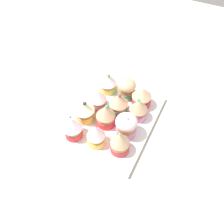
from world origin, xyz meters
The scene contains 14 objects.
ground_plane centered at (0.00, 0.00, -1.50)cm, with size 180.00×180.00×3.00cm, color #B2A899.
baking_tray centered at (0.00, 0.00, 0.60)cm, with size 31.82×25.08×1.20cm.
cupcake_0 centered at (-9.32, -6.97, 4.93)cm, with size 5.44×5.44×7.64cm.
cupcake_1 centered at (-3.32, -6.18, 5.13)cm, with size 6.38×6.38×7.91cm.
cupcake_2 centered at (4.03, -6.99, 5.06)cm, with size 5.61×5.61×7.88cm.
cupcake_3 centered at (9.34, -5.94, 4.76)cm, with size 6.36×6.36×6.95cm.
cupcake_4 centered at (-10.12, -0.18, 4.87)cm, with size 5.27×5.27×7.51cm.
cupcake_5 centered at (-2.63, 0.77, 5.14)cm, with size 5.81×5.81×8.11cm.
cupcake_6 centered at (3.20, -0.76, 5.29)cm, with size 6.02×6.02×8.21cm.
cupcake_7 centered at (10.89, 0.34, 4.72)cm, with size 6.01×6.01×7.00cm.
cupcake_8 centered at (-10.83, 7.20, 5.32)cm, with size 5.82×5.82×7.99cm.
cupcake_9 centered at (-3.74, 7.53, 5.21)cm, with size 6.40×6.40×8.08cm.
cupcake_10 centered at (2.58, 6.17, 4.81)cm, with size 5.62×5.62×7.18cm.
cupcake_11 centered at (10.58, 6.72, 4.83)cm, with size 6.12×6.12×7.29cm.
Camera 1 is at (-43.70, -21.36, 62.28)cm, focal length 39.91 mm.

